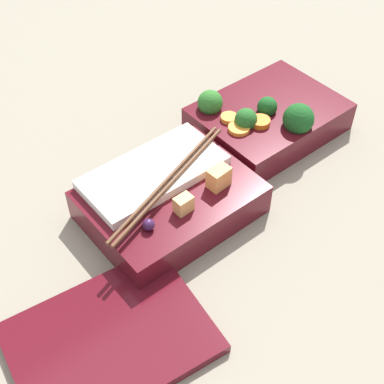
# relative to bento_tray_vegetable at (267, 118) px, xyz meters

# --- Properties ---
(ground_plane) EXTENTS (3.00, 3.00, 0.00)m
(ground_plane) POSITION_rel_bento_tray_vegetable_xyz_m (0.10, 0.02, -0.03)
(ground_plane) COLOR gray
(bento_tray_vegetable) EXTENTS (0.20, 0.15, 0.08)m
(bento_tray_vegetable) POSITION_rel_bento_tray_vegetable_xyz_m (0.00, 0.00, 0.00)
(bento_tray_vegetable) COLOR #510F19
(bento_tray_vegetable) RESTS_ON ground_plane
(bento_tray_rice) EXTENTS (0.22, 0.15, 0.07)m
(bento_tray_rice) POSITION_rel_bento_tray_vegetable_xyz_m (0.21, 0.04, 0.00)
(bento_tray_rice) COLOR #510F19
(bento_tray_rice) RESTS_ON ground_plane
(bento_lid) EXTENTS (0.22, 0.17, 0.01)m
(bento_lid) POSITION_rel_bento_tray_vegetable_xyz_m (0.36, 0.14, -0.02)
(bento_lid) COLOR #510F19
(bento_lid) RESTS_ON ground_plane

